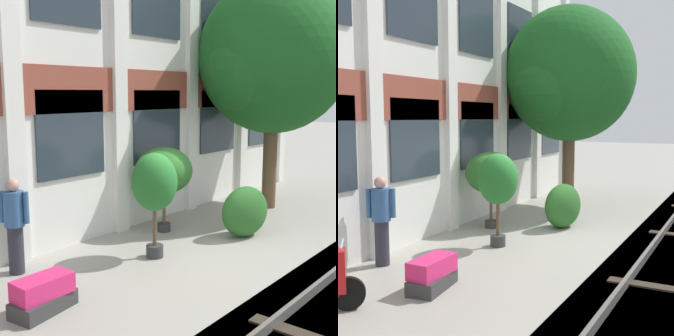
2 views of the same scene
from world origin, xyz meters
The scene contains 8 objects.
ground_plane centered at (0.00, 0.00, 0.00)m, with size 80.00×80.00×0.00m, color #9E998E.
apartment_facade centered at (0.00, 2.66, 4.44)m, with size 15.76×0.64×8.94m.
broadleaf_tree centered at (4.04, 0.87, 3.86)m, with size 4.05×3.85×5.95m.
potted_plant_square_trough centered at (-3.46, 0.43, 0.24)m, with size 0.98×0.58×0.51m.
potted_plant_low_pan centered at (0.57, 1.61, 1.35)m, with size 1.25×1.25×1.88m.
potted_plant_terracotta_small centered at (-0.80, 0.68, 1.39)m, with size 0.85×0.85×1.97m.
resident_by_doorway centered at (-2.89, 1.97, 0.88)m, with size 0.34×0.47×1.65m.
topiary_hedge centered at (1.40, 0.05, 0.54)m, with size 1.17×0.70×1.09m, color #286023.
Camera 2 is at (-9.28, -3.89, 2.72)m, focal length 50.00 mm.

